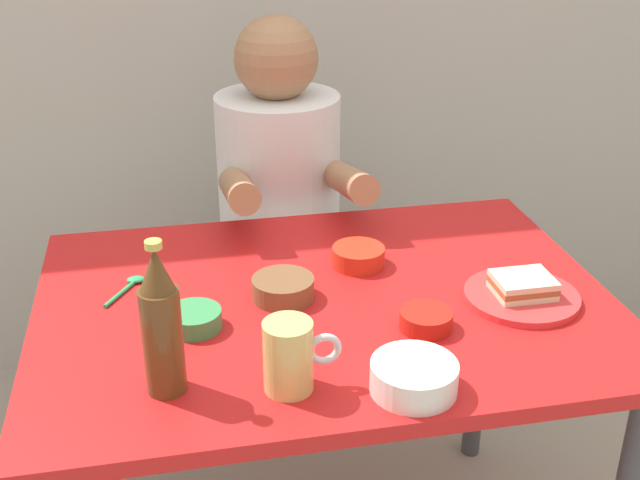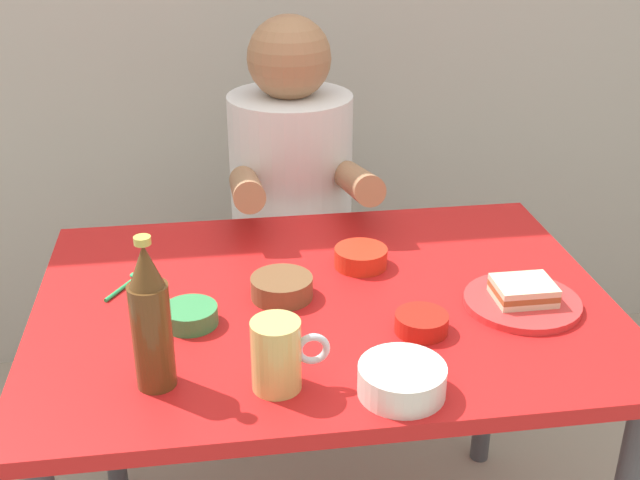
% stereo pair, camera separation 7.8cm
% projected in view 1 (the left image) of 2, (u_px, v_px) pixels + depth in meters
% --- Properties ---
extents(dining_table, '(1.10, 0.80, 0.74)m').
position_uv_depth(dining_table, '(325.00, 339.00, 1.58)').
color(dining_table, red).
rests_on(dining_table, ground).
extents(stool, '(0.34, 0.34, 0.45)m').
position_uv_depth(stool, '(282.00, 310.00, 2.26)').
color(stool, '#4C4C51').
rests_on(stool, ground).
extents(person_seated, '(0.33, 0.56, 0.72)m').
position_uv_depth(person_seated, '(279.00, 174.00, 2.07)').
color(person_seated, white).
rests_on(person_seated, stool).
extents(plate_orange, '(0.22, 0.22, 0.01)m').
position_uv_depth(plate_orange, '(521.00, 297.00, 1.53)').
color(plate_orange, red).
rests_on(plate_orange, dining_table).
extents(sandwich, '(0.11, 0.09, 0.04)m').
position_uv_depth(sandwich, '(523.00, 285.00, 1.52)').
color(sandwich, beige).
rests_on(sandwich, plate_orange).
extents(beer_mug, '(0.13, 0.08, 0.12)m').
position_uv_depth(beer_mug, '(290.00, 356.00, 1.25)').
color(beer_mug, '#D1BC66').
rests_on(beer_mug, dining_table).
extents(beer_bottle, '(0.06, 0.06, 0.26)m').
position_uv_depth(beer_bottle, '(161.00, 325.00, 1.22)').
color(beer_bottle, '#593819').
rests_on(beer_bottle, dining_table).
extents(sambal_bowl_red, '(0.10, 0.10, 0.03)m').
position_uv_depth(sambal_bowl_red, '(426.00, 319.00, 1.43)').
color(sambal_bowl_red, '#B21E14').
rests_on(sambal_bowl_red, dining_table).
extents(condiment_bowl_brown, '(0.12, 0.12, 0.04)m').
position_uv_depth(condiment_bowl_brown, '(283.00, 287.00, 1.53)').
color(condiment_bowl_brown, brown).
rests_on(condiment_bowl_brown, dining_table).
extents(sauce_bowl_chili, '(0.11, 0.11, 0.04)m').
position_uv_depth(sauce_bowl_chili, '(358.00, 255.00, 1.65)').
color(sauce_bowl_chili, red).
rests_on(sauce_bowl_chili, dining_table).
extents(dip_bowl_green, '(0.10, 0.10, 0.03)m').
position_uv_depth(dip_bowl_green, '(194.00, 318.00, 1.43)').
color(dip_bowl_green, '#388C4C').
rests_on(dip_bowl_green, dining_table).
extents(rice_bowl_white, '(0.14, 0.14, 0.05)m').
position_uv_depth(rice_bowl_white, '(414.00, 376.00, 1.26)').
color(rice_bowl_white, silver).
rests_on(rice_bowl_white, dining_table).
extents(spoon, '(0.08, 0.11, 0.01)m').
position_uv_depth(spoon, '(130.00, 285.00, 1.57)').
color(spoon, '#26A559').
rests_on(spoon, dining_table).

